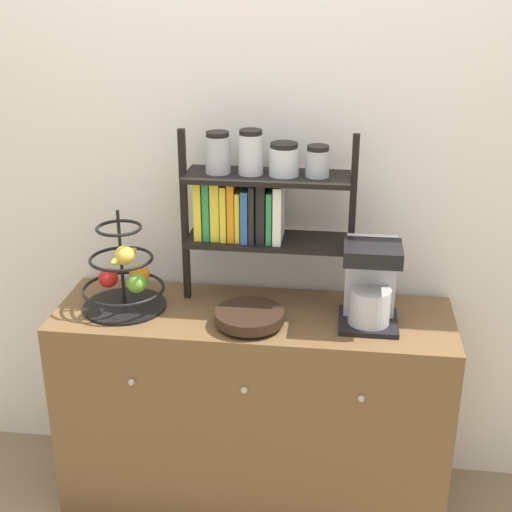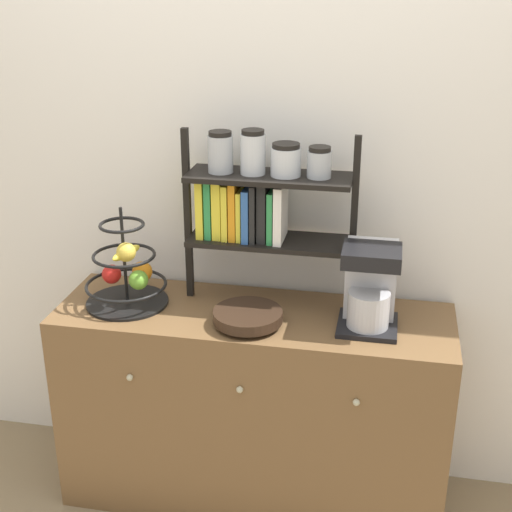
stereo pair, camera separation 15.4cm
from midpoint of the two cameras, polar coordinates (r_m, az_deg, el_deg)
The scene contains 6 objects.
wall_back at distance 2.68m, azimuth -1.15°, elevation 7.41°, with size 7.00×0.05×2.60m, color silver.
sideboard at distance 2.81m, azimuth -1.84°, elevation -12.02°, with size 1.45×0.47×0.81m.
coffee_maker at distance 2.50m, azimuth 7.39°, elevation -2.25°, with size 0.21×0.21×0.30m.
fruit_stand at distance 2.65m, azimuth -12.13°, elevation -1.72°, with size 0.31×0.31×0.38m.
wooden_bowl at distance 2.51m, azimuth -2.27°, elevation -4.92°, with size 0.25×0.25×0.05m.
shelf_hutch at distance 2.54m, azimuth -1.91°, elevation 4.73°, with size 0.63×0.20×0.65m.
Camera 1 is at (0.31, -2.07, 1.99)m, focal length 50.00 mm.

